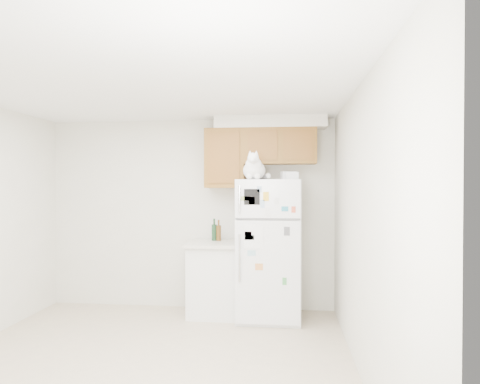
# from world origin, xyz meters

# --- Properties ---
(ground_plane) EXTENTS (3.80, 4.00, 0.01)m
(ground_plane) POSITION_xyz_m (0.00, 0.00, -0.01)
(ground_plane) COLOR tan
(room_shell) EXTENTS (3.84, 4.04, 2.52)m
(room_shell) POSITION_xyz_m (0.12, 0.24, 1.67)
(room_shell) COLOR silver
(room_shell) RESTS_ON ground_plane
(refrigerator) EXTENTS (0.76, 0.78, 1.70)m
(refrigerator) POSITION_xyz_m (1.07, 1.61, 0.85)
(refrigerator) COLOR white
(refrigerator) RESTS_ON ground_plane
(base_counter) EXTENTS (0.64, 0.64, 0.92)m
(base_counter) POSITION_xyz_m (0.38, 1.68, 0.46)
(base_counter) COLOR white
(base_counter) RESTS_ON ground_plane
(cat) EXTENTS (0.33, 0.48, 0.34)m
(cat) POSITION_xyz_m (0.90, 1.38, 1.83)
(cat) COLOR white
(cat) RESTS_ON refrigerator
(storage_box_back) EXTENTS (0.21, 0.17, 0.10)m
(storage_box_back) POSITION_xyz_m (1.30, 1.66, 1.75)
(storage_box_back) COLOR white
(storage_box_back) RESTS_ON refrigerator
(storage_box_front) EXTENTS (0.15, 0.11, 0.09)m
(storage_box_front) POSITION_xyz_m (1.35, 1.58, 1.74)
(storage_box_front) COLOR white
(storage_box_front) RESTS_ON refrigerator
(bottle_green) EXTENTS (0.07, 0.07, 0.28)m
(bottle_green) POSITION_xyz_m (0.35, 1.81, 1.06)
(bottle_green) COLOR #19381E
(bottle_green) RESTS_ON base_counter
(bottle_amber) EXTENTS (0.06, 0.06, 0.27)m
(bottle_amber) POSITION_xyz_m (0.41, 1.80, 1.05)
(bottle_amber) COLOR #593814
(bottle_amber) RESTS_ON base_counter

